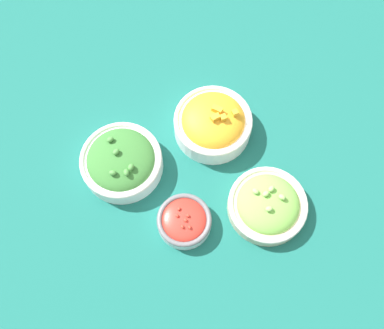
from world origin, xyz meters
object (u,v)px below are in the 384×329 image
at_px(bowl_broccoli, 121,161).
at_px(bowl_cherry_tomatoes, 184,221).
at_px(bowl_lettuce, 268,205).
at_px(bowl_squash, 213,123).

bearing_deg(bowl_broccoli, bowl_cherry_tomatoes, 147.63).
xyz_separation_m(bowl_lettuce, bowl_cherry_tomatoes, (0.18, 0.07, -0.00)).
height_order(bowl_broccoli, bowl_cherry_tomatoes, bowl_broccoli).
bearing_deg(bowl_lettuce, bowl_broccoli, -6.00).
xyz_separation_m(bowl_squash, bowl_cherry_tomatoes, (0.02, 0.25, -0.02)).
relative_size(bowl_lettuce, bowl_cherry_tomatoes, 1.47).
distance_m(bowl_broccoli, bowl_squash, 0.24).
bearing_deg(bowl_cherry_tomatoes, bowl_squash, -94.79).
xyz_separation_m(bowl_broccoli, bowl_squash, (-0.20, -0.14, 0.01)).
relative_size(bowl_broccoli, bowl_cherry_tomatoes, 1.56).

